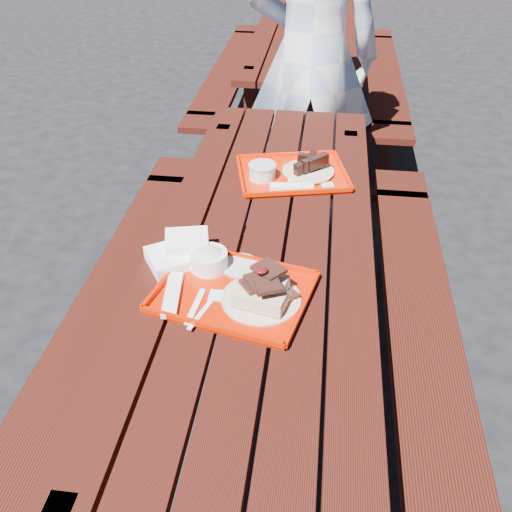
{
  "coord_description": "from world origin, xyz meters",
  "views": [
    {
      "loc": [
        0.18,
        -1.54,
        1.84
      ],
      "look_at": [
        0.0,
        -0.15,
        0.82
      ],
      "focal_mm": 40.0,
      "sensor_mm": 36.0,
      "label": 1
    }
  ],
  "objects_px": {
    "far_tray": "(291,173)",
    "person": "(312,57)",
    "near_tray": "(236,283)",
    "picnic_table_near": "(261,291)",
    "picnic_table_far": "(307,54)"
  },
  "relations": [
    {
      "from": "picnic_table_near",
      "to": "near_tray",
      "type": "bearing_deg",
      "value": -101.36
    },
    {
      "from": "near_tray",
      "to": "far_tray",
      "type": "height_order",
      "value": "near_tray"
    },
    {
      "from": "far_tray",
      "to": "person",
      "type": "height_order",
      "value": "person"
    },
    {
      "from": "near_tray",
      "to": "far_tray",
      "type": "bearing_deg",
      "value": 81.91
    },
    {
      "from": "near_tray",
      "to": "far_tray",
      "type": "distance_m",
      "value": 0.74
    },
    {
      "from": "picnic_table_near",
      "to": "far_tray",
      "type": "height_order",
      "value": "far_tray"
    },
    {
      "from": "picnic_table_far",
      "to": "person",
      "type": "height_order",
      "value": "person"
    },
    {
      "from": "picnic_table_near",
      "to": "far_tray",
      "type": "xyz_separation_m",
      "value": [
        0.06,
        0.49,
        0.21
      ]
    },
    {
      "from": "near_tray",
      "to": "person",
      "type": "relative_size",
      "value": 0.26
    },
    {
      "from": "near_tray",
      "to": "picnic_table_near",
      "type": "bearing_deg",
      "value": 78.64
    },
    {
      "from": "picnic_table_far",
      "to": "far_tray",
      "type": "height_order",
      "value": "far_tray"
    },
    {
      "from": "picnic_table_near",
      "to": "person",
      "type": "height_order",
      "value": "person"
    },
    {
      "from": "picnic_table_far",
      "to": "person",
      "type": "distance_m",
      "value": 1.43
    },
    {
      "from": "picnic_table_near",
      "to": "picnic_table_far",
      "type": "distance_m",
      "value": 2.8
    },
    {
      "from": "picnic_table_far",
      "to": "person",
      "type": "relative_size",
      "value": 1.26
    }
  ]
}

